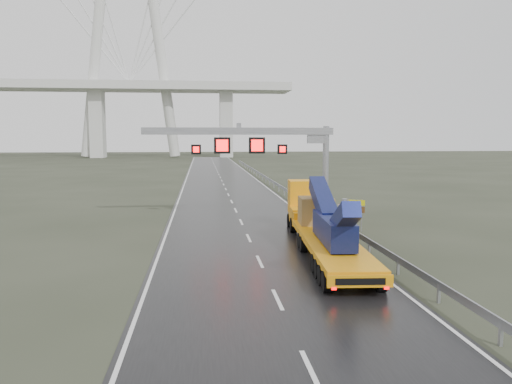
{
  "coord_description": "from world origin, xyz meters",
  "views": [
    {
      "loc": [
        -2.88,
        -20.69,
        6.33
      ],
      "look_at": [
        0.2,
        7.6,
        3.2
      ],
      "focal_mm": 35.0,
      "sensor_mm": 36.0,
      "label": 1
    }
  ],
  "objects": [
    {
      "name": "exit_sign_pair",
      "position": [
        7.25,
        11.33,
        1.55
      ],
      "size": [
        1.21,
        0.57,
        2.22
      ],
      "rotation": [
        0.0,
        0.0,
        -0.41
      ],
      "color": "gray",
      "rests_on": "ground"
    },
    {
      "name": "ground",
      "position": [
        0.0,
        0.0,
        0.0
      ],
      "size": [
        400.0,
        400.0,
        0.0
      ],
      "primitive_type": "plane",
      "color": "#2C3122",
      "rests_on": "ground"
    },
    {
      "name": "road",
      "position": [
        0.0,
        40.0,
        0.01
      ],
      "size": [
        11.0,
        200.0,
        0.02
      ],
      "primitive_type": "cube",
      "color": "black",
      "rests_on": "ground"
    },
    {
      "name": "sign_gantry",
      "position": [
        2.1,
        17.99,
        5.61
      ],
      "size": [
        14.9,
        1.2,
        7.42
      ],
      "color": "silver",
      "rests_on": "ground"
    },
    {
      "name": "guardrail",
      "position": [
        6.1,
        30.0,
        0.7
      ],
      "size": [
        0.2,
        140.0,
        1.4
      ],
      "primitive_type": null,
      "color": "gray",
      "rests_on": "ground"
    },
    {
      "name": "striped_barrier",
      "position": [
        8.0,
        16.8,
        0.57
      ],
      "size": [
        0.73,
        0.49,
        1.13
      ],
      "primitive_type": "cube",
      "rotation": [
        0.0,
        0.0,
        0.21
      ],
      "color": "red",
      "rests_on": "ground"
    },
    {
      "name": "heavy_haul_truck",
      "position": [
        3.9,
        7.58,
        1.55
      ],
      "size": [
        3.67,
        17.21,
        4.01
      ],
      "rotation": [
        0.0,
        0.0,
        -0.07
      ],
      "color": "orange",
      "rests_on": "ground"
    }
  ]
}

